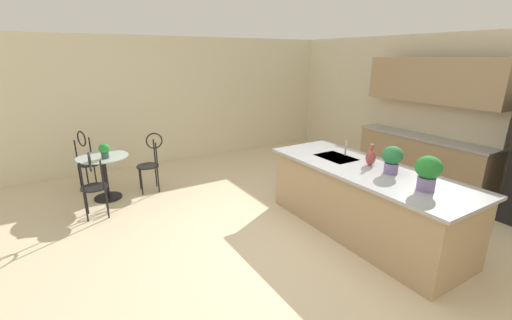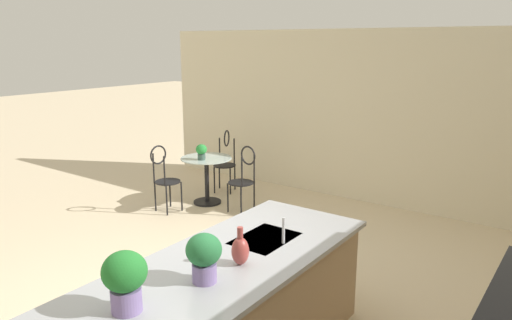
{
  "view_description": "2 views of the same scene",
  "coord_description": "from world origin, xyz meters",
  "px_view_note": "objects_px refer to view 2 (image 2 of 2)",
  "views": [
    {
      "loc": [
        3.07,
        -2.5,
        2.32
      ],
      "look_at": [
        -0.7,
        -0.22,
        0.93
      ],
      "focal_mm": 23.48,
      "sensor_mm": 36.0,
      "label": 1
    },
    {
      "loc": [
        2.82,
        2.97,
        2.5
      ],
      "look_at": [
        -1.79,
        -0.35,
        1.11
      ],
      "focal_mm": 33.97,
      "sensor_mm": 36.0,
      "label": 2
    }
  ],
  "objects_px": {
    "chair_toward_desk": "(244,176)",
    "potted_plant_counter_far": "(125,278)",
    "bistro_table": "(207,176)",
    "chair_near_window": "(164,175)",
    "chair_by_island": "(225,158)",
    "potted_plant_on_table": "(201,151)",
    "vase_on_counter": "(240,250)",
    "potted_plant_counter_near": "(204,255)"
  },
  "relations": [
    {
      "from": "bistro_table",
      "to": "vase_on_counter",
      "type": "xyz_separation_m",
      "value": [
        2.93,
        2.92,
        0.58
      ]
    },
    {
      "from": "vase_on_counter",
      "to": "potted_plant_on_table",
      "type": "bearing_deg",
      "value": -133.99
    },
    {
      "from": "potted_plant_on_table",
      "to": "potted_plant_counter_near",
      "type": "height_order",
      "value": "potted_plant_counter_near"
    },
    {
      "from": "vase_on_counter",
      "to": "potted_plant_counter_far",
      "type": "bearing_deg",
      "value": -10.8
    },
    {
      "from": "potted_plant_on_table",
      "to": "potted_plant_counter_far",
      "type": "xyz_separation_m",
      "value": [
        3.7,
        2.72,
        0.26
      ]
    },
    {
      "from": "chair_by_island",
      "to": "potted_plant_counter_far",
      "type": "distance_m",
      "value": 5.43
    },
    {
      "from": "chair_by_island",
      "to": "chair_near_window",
      "type": "bearing_deg",
      "value": -2.04
    },
    {
      "from": "chair_toward_desk",
      "to": "vase_on_counter",
      "type": "bearing_deg",
      "value": 36.78
    },
    {
      "from": "bistro_table",
      "to": "vase_on_counter",
      "type": "height_order",
      "value": "vase_on_counter"
    },
    {
      "from": "vase_on_counter",
      "to": "chair_by_island",
      "type": "bearing_deg",
      "value": -139.41
    },
    {
      "from": "potted_plant_on_table",
      "to": "potted_plant_counter_far",
      "type": "bearing_deg",
      "value": 36.39
    },
    {
      "from": "potted_plant_on_table",
      "to": "bistro_table",
      "type": "bearing_deg",
      "value": -169.18
    },
    {
      "from": "potted_plant_counter_near",
      "to": "vase_on_counter",
      "type": "distance_m",
      "value": 0.36
    },
    {
      "from": "chair_toward_desk",
      "to": "vase_on_counter",
      "type": "relative_size",
      "value": 3.62
    },
    {
      "from": "bistro_table",
      "to": "chair_toward_desk",
      "type": "xyz_separation_m",
      "value": [
        0.03,
        0.75,
        0.13
      ]
    },
    {
      "from": "chair_by_island",
      "to": "potted_plant_on_table",
      "type": "xyz_separation_m",
      "value": [
        0.83,
        0.21,
        0.31
      ]
    },
    {
      "from": "potted_plant_on_table",
      "to": "chair_by_island",
      "type": "bearing_deg",
      "value": -165.69
    },
    {
      "from": "chair_near_window",
      "to": "potted_plant_counter_far",
      "type": "xyz_separation_m",
      "value": [
        3.15,
        2.99,
        0.57
      ]
    },
    {
      "from": "chair_near_window",
      "to": "chair_by_island",
      "type": "distance_m",
      "value": 1.38
    },
    {
      "from": "chair_by_island",
      "to": "potted_plant_on_table",
      "type": "height_order",
      "value": "chair_by_island"
    },
    {
      "from": "potted_plant_on_table",
      "to": "potted_plant_counter_far",
      "type": "relative_size",
      "value": 0.63
    },
    {
      "from": "potted_plant_counter_near",
      "to": "potted_plant_on_table",
      "type": "bearing_deg",
      "value": -137.73
    },
    {
      "from": "bistro_table",
      "to": "chair_by_island",
      "type": "bearing_deg",
      "value": -165.01
    },
    {
      "from": "chair_by_island",
      "to": "chair_toward_desk",
      "type": "relative_size",
      "value": 1.0
    },
    {
      "from": "bistro_table",
      "to": "chair_by_island",
      "type": "xyz_separation_m",
      "value": [
        -0.7,
        -0.19,
        0.13
      ]
    },
    {
      "from": "chair_by_island",
      "to": "potted_plant_counter_far",
      "type": "bearing_deg",
      "value": 32.96
    },
    {
      "from": "chair_toward_desk",
      "to": "potted_plant_on_table",
      "type": "height_order",
      "value": "chair_toward_desk"
    },
    {
      "from": "potted_plant_counter_near",
      "to": "potted_plant_counter_far",
      "type": "relative_size",
      "value": 0.9
    },
    {
      "from": "bistro_table",
      "to": "potted_plant_counter_near",
      "type": "xyz_separation_m",
      "value": [
        3.28,
        2.89,
        0.67
      ]
    },
    {
      "from": "chair_toward_desk",
      "to": "potted_plant_on_table",
      "type": "distance_m",
      "value": 0.79
    },
    {
      "from": "potted_plant_counter_far",
      "to": "bistro_table",
      "type": "bearing_deg",
      "value": -144.34
    },
    {
      "from": "bistro_table",
      "to": "chair_by_island",
      "type": "height_order",
      "value": "chair_by_island"
    },
    {
      "from": "bistro_table",
      "to": "potted_plant_on_table",
      "type": "height_order",
      "value": "potted_plant_on_table"
    },
    {
      "from": "chair_toward_desk",
      "to": "potted_plant_on_table",
      "type": "xyz_separation_m",
      "value": [
        0.11,
        -0.72,
        0.31
      ]
    },
    {
      "from": "bistro_table",
      "to": "chair_toward_desk",
      "type": "bearing_deg",
      "value": 87.82
    },
    {
      "from": "potted_plant_counter_far",
      "to": "vase_on_counter",
      "type": "height_order",
      "value": "potted_plant_counter_far"
    },
    {
      "from": "chair_near_window",
      "to": "potted_plant_on_table",
      "type": "height_order",
      "value": "chair_near_window"
    },
    {
      "from": "vase_on_counter",
      "to": "chair_near_window",
      "type": "bearing_deg",
      "value": -125.53
    },
    {
      "from": "chair_by_island",
      "to": "vase_on_counter",
      "type": "xyz_separation_m",
      "value": [
        3.63,
        3.11,
        0.46
      ]
    },
    {
      "from": "potted_plant_on_table",
      "to": "vase_on_counter",
      "type": "bearing_deg",
      "value": 46.01
    },
    {
      "from": "chair_toward_desk",
      "to": "potted_plant_counter_far",
      "type": "distance_m",
      "value": 4.34
    },
    {
      "from": "chair_near_window",
      "to": "chair_toward_desk",
      "type": "xyz_separation_m",
      "value": [
        -0.65,
        0.99,
        0.0
      ]
    }
  ]
}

